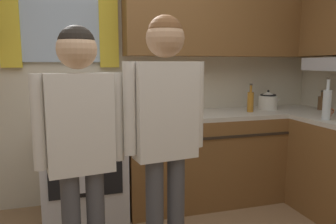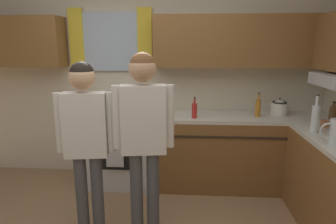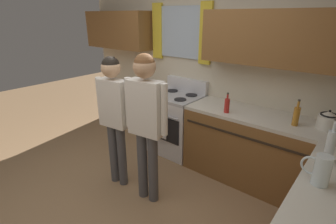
% 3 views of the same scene
% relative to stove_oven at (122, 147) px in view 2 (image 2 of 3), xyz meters
% --- Properties ---
extents(back_wall_unit, '(4.60, 0.42, 2.60)m').
position_rel_stove_oven_xyz_m(back_wall_unit, '(0.28, 0.28, 1.00)').
color(back_wall_unit, beige).
rests_on(back_wall_unit, ground).
extents(kitchen_counter_run, '(2.16, 2.11, 0.90)m').
position_rel_stove_oven_xyz_m(kitchen_counter_run, '(1.77, -0.43, -0.02)').
color(kitchen_counter_run, brown).
rests_on(kitchen_counter_run, ground).
extents(stove_oven, '(0.71, 0.67, 1.10)m').
position_rel_stove_oven_xyz_m(stove_oven, '(0.00, 0.00, 0.00)').
color(stove_oven, silver).
rests_on(stove_oven, ground).
extents(bottle_oil_amber, '(0.06, 0.06, 0.29)m').
position_rel_stove_oven_xyz_m(bottle_oil_amber, '(1.64, -0.06, 0.54)').
color(bottle_oil_amber, '#B27223').
rests_on(bottle_oil_amber, kitchen_counter_run).
extents(bottle_sauce_red, '(0.06, 0.06, 0.25)m').
position_rel_stove_oven_xyz_m(bottle_sauce_red, '(0.90, -0.18, 0.53)').
color(bottle_sauce_red, red).
rests_on(bottle_sauce_red, kitchen_counter_run).
extents(bottle_squat_brown, '(0.08, 0.08, 0.21)m').
position_rel_stove_oven_xyz_m(bottle_squat_brown, '(2.46, -0.13, 0.51)').
color(bottle_squat_brown, brown).
rests_on(bottle_squat_brown, kitchen_counter_run).
extents(bottle_tall_clear, '(0.07, 0.07, 0.37)m').
position_rel_stove_oven_xyz_m(bottle_tall_clear, '(2.04, -0.65, 0.57)').
color(bottle_tall_clear, silver).
rests_on(bottle_tall_clear, kitchen_counter_run).
extents(cup_terracotta, '(0.11, 0.07, 0.08)m').
position_rel_stove_oven_xyz_m(cup_terracotta, '(2.21, -0.49, 0.47)').
color(cup_terracotta, '#B76642').
rests_on(cup_terracotta, kitchen_counter_run).
extents(stovetop_kettle, '(0.27, 0.20, 0.21)m').
position_rel_stove_oven_xyz_m(stovetop_kettle, '(1.92, 0.05, 0.53)').
color(stovetop_kettle, silver).
rests_on(stovetop_kettle, kitchen_counter_run).
extents(water_pitcher, '(0.19, 0.11, 0.22)m').
position_rel_stove_oven_xyz_m(water_pitcher, '(2.05, -1.03, 0.54)').
color(water_pitcher, silver).
rests_on(water_pitcher, kitchen_counter_run).
extents(adult_left, '(0.49, 0.21, 1.59)m').
position_rel_stove_oven_xyz_m(adult_left, '(-0.04, -1.11, 0.53)').
color(adult_left, '#4C4C51').
rests_on(adult_left, ground).
extents(adult_in_plaid, '(0.51, 0.23, 1.66)m').
position_rel_stove_oven_xyz_m(adult_in_plaid, '(0.45, -1.10, 0.58)').
color(adult_in_plaid, '#4C4C51').
rests_on(adult_in_plaid, ground).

